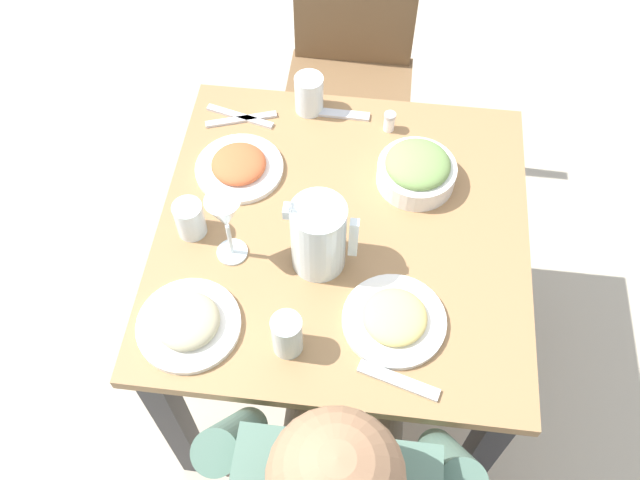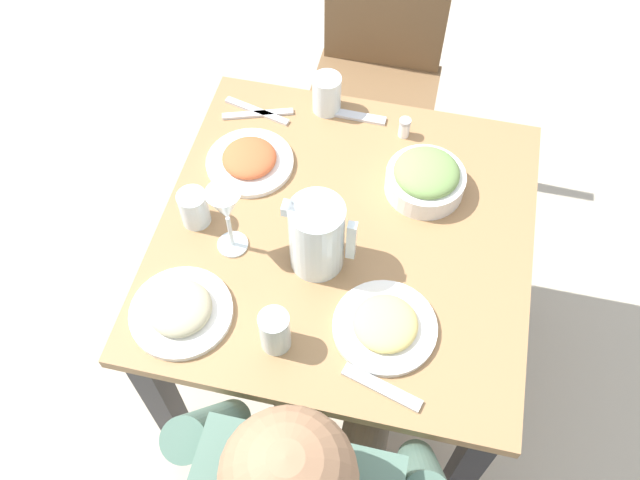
% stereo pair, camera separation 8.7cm
% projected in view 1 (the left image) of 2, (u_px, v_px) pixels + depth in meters
% --- Properties ---
extents(ground_plane, '(8.00, 8.00, 0.00)m').
position_uv_depth(ground_plane, '(336.00, 357.00, 2.18)').
color(ground_plane, '#B7AD99').
extents(dining_table, '(0.86, 0.86, 0.72)m').
position_uv_depth(dining_table, '(341.00, 258.00, 1.68)').
color(dining_table, '#997047').
rests_on(dining_table, ground_plane).
extents(chair_far, '(0.40, 0.40, 0.89)m').
position_uv_depth(chair_far, '(350.00, 70.00, 2.18)').
color(chair_far, brown).
rests_on(chair_far, ground_plane).
extents(water_pitcher, '(0.16, 0.12, 0.19)m').
position_uv_depth(water_pitcher, '(319.00, 236.00, 1.45)').
color(water_pitcher, silver).
rests_on(water_pitcher, dining_table).
extents(salad_bowl, '(0.19, 0.19, 0.09)m').
position_uv_depth(salad_bowl, '(417.00, 170.00, 1.62)').
color(salad_bowl, white).
rests_on(salad_bowl, dining_table).
extents(plate_beans, '(0.22, 0.22, 0.05)m').
position_uv_depth(plate_beans, '(188.00, 323.00, 1.42)').
color(plate_beans, white).
rests_on(plate_beans, dining_table).
extents(plate_fries, '(0.22, 0.22, 0.05)m').
position_uv_depth(plate_fries, '(394.00, 319.00, 1.43)').
color(plate_fries, white).
rests_on(plate_fries, dining_table).
extents(plate_rice_curry, '(0.22, 0.22, 0.05)m').
position_uv_depth(plate_rice_curry, '(239.00, 166.00, 1.66)').
color(plate_rice_curry, white).
rests_on(plate_rice_curry, dining_table).
extents(water_glass_near_left, '(0.07, 0.07, 0.09)m').
position_uv_depth(water_glass_near_left, '(190.00, 219.00, 1.53)').
color(water_glass_near_left, silver).
rests_on(water_glass_near_left, dining_table).
extents(water_glass_far_left, '(0.06, 0.06, 0.11)m').
position_uv_depth(water_glass_far_left, '(287.00, 335.00, 1.37)').
color(water_glass_far_left, silver).
rests_on(water_glass_far_left, dining_table).
extents(water_glass_center, '(0.07, 0.07, 0.11)m').
position_uv_depth(water_glass_center, '(309.00, 94.00, 1.74)').
color(water_glass_center, silver).
rests_on(water_glass_center, dining_table).
extents(wine_glass, '(0.08, 0.08, 0.20)m').
position_uv_depth(wine_glass, '(225.00, 216.00, 1.42)').
color(wine_glass, silver).
rests_on(wine_glass, dining_table).
extents(salt_shaker, '(0.03, 0.03, 0.05)m').
position_uv_depth(salt_shaker, '(389.00, 121.00, 1.72)').
color(salt_shaker, white).
rests_on(salt_shaker, dining_table).
extents(fork_near, '(0.17, 0.07, 0.01)m').
position_uv_depth(fork_near, '(398.00, 380.00, 1.36)').
color(fork_near, silver).
rests_on(fork_near, dining_table).
extents(knife_near, '(0.18, 0.07, 0.01)m').
position_uv_depth(knife_near, '(240.00, 116.00, 1.77)').
color(knife_near, silver).
rests_on(knife_near, dining_table).
extents(fork_far, '(0.17, 0.03, 0.01)m').
position_uv_depth(fork_far, '(337.00, 114.00, 1.77)').
color(fork_far, silver).
rests_on(fork_far, dining_table).
extents(knife_far, '(0.18, 0.08, 0.01)m').
position_uv_depth(knife_far, '(241.00, 119.00, 1.76)').
color(knife_far, silver).
rests_on(knife_far, dining_table).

